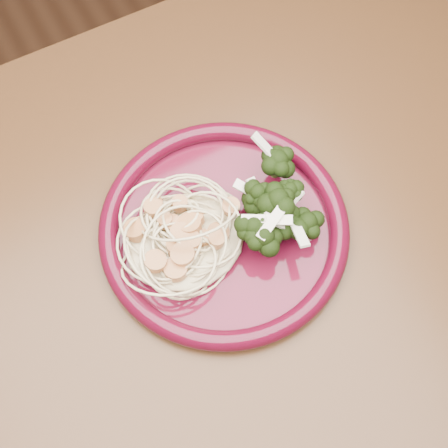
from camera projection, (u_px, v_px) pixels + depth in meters
dining_table at (186, 362)px, 0.69m from camera, size 1.20×0.80×0.75m
dinner_plate at (224, 228)px, 0.64m from camera, size 0.29×0.29×0.02m
spaghetti_pile at (185, 237)px, 0.62m from camera, size 0.14×0.12×0.03m
scallop_cluster at (183, 223)px, 0.59m from camera, size 0.12×0.12×0.04m
broccoli_pile at (271, 205)px, 0.63m from camera, size 0.09×0.14×0.04m
onion_garnish at (273, 191)px, 0.60m from camera, size 0.07×0.09×0.05m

